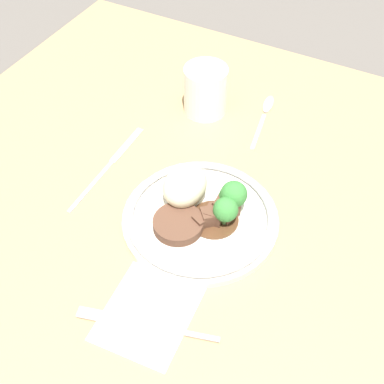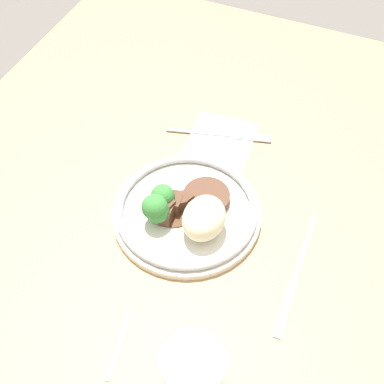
{
  "view_description": "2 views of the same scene",
  "coord_description": "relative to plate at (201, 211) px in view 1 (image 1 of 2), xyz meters",
  "views": [
    {
      "loc": [
        -0.43,
        -0.26,
        0.69
      ],
      "look_at": [
        0.06,
        -0.0,
        0.08
      ],
      "focal_mm": 50.0,
      "sensor_mm": 36.0,
      "label": 1
    },
    {
      "loc": [
        0.52,
        0.18,
        0.75
      ],
      "look_at": [
        0.02,
        -0.03,
        0.09
      ],
      "focal_mm": 50.0,
      "sensor_mm": 36.0,
      "label": 2
    }
  ],
  "objects": [
    {
      "name": "spoon",
      "position": [
        0.3,
        0.01,
        -0.02
      ],
      "size": [
        0.16,
        0.04,
        0.01
      ],
      "rotation": [
        0.0,
        0.0,
        0.17
      ],
      "color": "#ADADB2",
      "rests_on": "dining_table"
    },
    {
      "name": "knife",
      "position": [
        0.04,
        0.19,
        -0.02
      ],
      "size": [
        0.23,
        0.01,
        0.0
      ],
      "rotation": [
        0.0,
        0.0,
        0.02
      ],
      "color": "#ADADB2",
      "rests_on": "dining_table"
    },
    {
      "name": "juice_glass",
      "position": [
        0.25,
        0.12,
        0.02
      ],
      "size": [
        0.08,
        0.08,
        0.09
      ],
      "color": "#F4AD19",
      "rests_on": "dining_table"
    },
    {
      "name": "dining_table",
      "position": [
        -0.05,
        0.03,
        -0.04
      ],
      "size": [
        1.12,
        1.03,
        0.05
      ],
      "color": "tan",
      "rests_on": "ground"
    },
    {
      "name": "ground_plane",
      "position": [
        -0.05,
        0.03,
        -0.07
      ],
      "size": [
        8.0,
        8.0,
        0.0
      ],
      "primitive_type": "plane",
      "color": "#5B5651"
    },
    {
      "name": "fork",
      "position": [
        -0.2,
        -0.0,
        -0.02
      ],
      "size": [
        0.06,
        0.19,
        0.0
      ],
      "rotation": [
        0.0,
        0.0,
        1.84
      ],
      "color": "#ADADB2",
      "rests_on": "napkin"
    },
    {
      "name": "napkin",
      "position": [
        -0.18,
        -0.01,
        -0.02
      ],
      "size": [
        0.14,
        0.13,
        0.0
      ],
      "color": "silver",
      "rests_on": "dining_table"
    },
    {
      "name": "plate",
      "position": [
        0.0,
        0.0,
        0.0
      ],
      "size": [
        0.24,
        0.24,
        0.07
      ],
      "color": "silver",
      "rests_on": "dining_table"
    }
  ]
}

